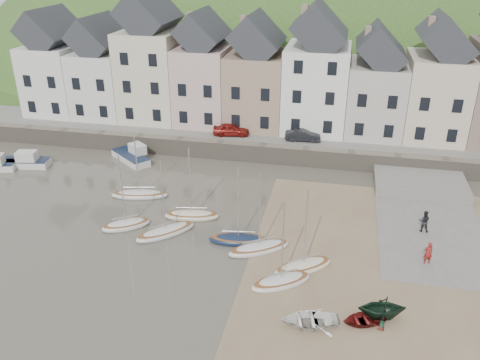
% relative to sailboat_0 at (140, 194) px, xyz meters
% --- Properties ---
extents(ground, '(160.00, 160.00, 0.00)m').
position_rel_sailboat_0_xyz_m(ground, '(9.19, -6.94, -0.26)').
color(ground, '#4B463B').
rests_on(ground, ground).
extents(quay_land, '(90.00, 30.00, 1.50)m').
position_rel_sailboat_0_xyz_m(quay_land, '(9.19, 25.06, 0.49)').
color(quay_land, '#365221').
rests_on(quay_land, ground).
extents(quay_street, '(70.00, 7.00, 0.10)m').
position_rel_sailboat_0_xyz_m(quay_street, '(9.19, 13.56, 1.29)').
color(quay_street, slate).
rests_on(quay_street, quay_land).
extents(seawall, '(70.00, 1.20, 1.80)m').
position_rel_sailboat_0_xyz_m(seawall, '(9.19, 10.06, 0.64)').
color(seawall, slate).
rests_on(seawall, ground).
extents(beach, '(18.00, 26.00, 0.06)m').
position_rel_sailboat_0_xyz_m(beach, '(20.19, -6.94, -0.23)').
color(beach, '#7A624A').
rests_on(beach, ground).
extents(slipway, '(8.00, 18.00, 0.12)m').
position_rel_sailboat_0_xyz_m(slipway, '(24.19, 1.06, -0.20)').
color(slipway, slate).
rests_on(slipway, ground).
extents(hillside, '(134.40, 84.00, 84.00)m').
position_rel_sailboat_0_xyz_m(hillside, '(4.19, 53.06, -18.25)').
color(hillside, '#365221').
rests_on(hillside, ground).
extents(townhouse_terrace, '(61.05, 8.00, 13.93)m').
position_rel_sailboat_0_xyz_m(townhouse_terrace, '(10.95, 17.06, 7.06)').
color(townhouse_terrace, silver).
rests_on(townhouse_terrace, quay_land).
extents(sailboat_0, '(5.18, 2.52, 6.32)m').
position_rel_sailboat_0_xyz_m(sailboat_0, '(0.00, 0.00, 0.00)').
color(sailboat_0, silver).
rests_on(sailboat_0, ground).
extents(sailboat_1, '(3.98, 3.34, 6.32)m').
position_rel_sailboat_0_xyz_m(sailboat_1, '(0.96, -5.10, 0.01)').
color(sailboat_1, silver).
rests_on(sailboat_1, ground).
extents(sailboat_2, '(4.64, 2.26, 6.32)m').
position_rel_sailboat_0_xyz_m(sailboat_2, '(5.54, -2.59, 0.00)').
color(sailboat_2, beige).
rests_on(sailboat_2, ground).
extents(sailboat_3, '(4.50, 4.43, 6.32)m').
position_rel_sailboat_0_xyz_m(sailboat_3, '(4.34, -5.45, 0.00)').
color(sailboat_3, silver).
rests_on(sailboat_3, ground).
extents(sailboat_4, '(4.78, 3.79, 6.32)m').
position_rel_sailboat_0_xyz_m(sailboat_4, '(11.71, -6.18, 0.00)').
color(sailboat_4, silver).
rests_on(sailboat_4, ground).
extents(sailboat_5, '(4.59, 2.11, 6.32)m').
position_rel_sailboat_0_xyz_m(sailboat_5, '(10.00, -5.37, 0.00)').
color(sailboat_5, '#121F3A').
rests_on(sailboat_5, ground).
extents(sailboat_6, '(4.30, 3.55, 6.32)m').
position_rel_sailboat_0_xyz_m(sailboat_6, '(13.80, -9.74, 0.00)').
color(sailboat_6, silver).
rests_on(sailboat_6, ground).
extents(sailboat_7, '(4.39, 3.72, 6.32)m').
position_rel_sailboat_0_xyz_m(sailboat_7, '(15.04, -7.77, 0.00)').
color(sailboat_7, beige).
rests_on(sailboat_7, ground).
extents(motorboat_0, '(5.69, 2.58, 1.70)m').
position_rel_sailboat_0_xyz_m(motorboat_0, '(-13.86, 3.78, 0.32)').
color(motorboat_0, silver).
rests_on(motorboat_0, ground).
extents(motorboat_2, '(5.07, 4.48, 1.70)m').
position_rel_sailboat_0_xyz_m(motorboat_2, '(-3.81, 7.41, 0.32)').
color(motorboat_2, silver).
rests_on(motorboat_2, ground).
extents(rowboat_white, '(3.82, 3.10, 0.70)m').
position_rel_sailboat_0_xyz_m(rowboat_white, '(15.90, -13.20, 0.15)').
color(rowboat_white, white).
rests_on(rowboat_white, beach).
extents(rowboat_green, '(3.25, 2.95, 1.48)m').
position_rel_sailboat_0_xyz_m(rowboat_green, '(20.02, -11.70, 0.54)').
color(rowboat_green, black).
rests_on(rowboat_green, beach).
extents(rowboat_red, '(3.06, 2.64, 0.53)m').
position_rel_sailboat_0_xyz_m(rowboat_red, '(18.99, -12.39, 0.07)').
color(rowboat_red, maroon).
rests_on(rowboat_red, beach).
extents(person_red, '(0.69, 0.54, 1.67)m').
position_rel_sailboat_0_xyz_m(person_red, '(23.34, -5.40, 0.69)').
color(person_red, maroon).
rests_on(person_red, slipway).
extents(person_dark, '(0.89, 0.72, 1.74)m').
position_rel_sailboat_0_xyz_m(person_dark, '(23.56, -1.02, 0.73)').
color(person_dark, black).
rests_on(person_dark, slipway).
extents(car_left, '(4.00, 2.11, 1.30)m').
position_rel_sailboat_0_xyz_m(car_left, '(5.34, 12.56, 1.99)').
color(car_left, maroon).
rests_on(car_left, quay_street).
extents(car_right, '(3.70, 1.46, 1.20)m').
position_rel_sailboat_0_xyz_m(car_right, '(12.95, 12.56, 1.94)').
color(car_right, black).
rests_on(car_right, quay_street).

